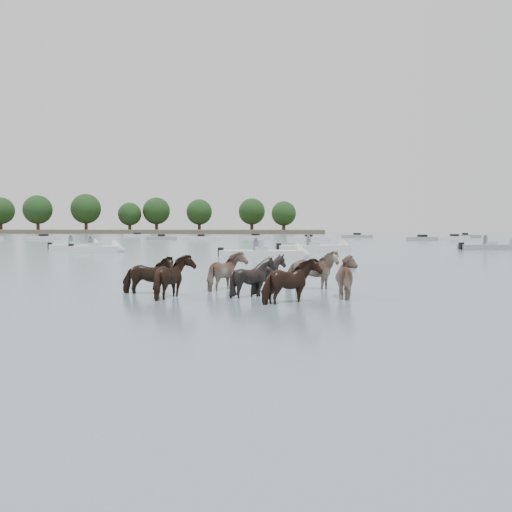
{
  "coord_description": "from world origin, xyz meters",
  "views": [
    {
      "loc": [
        4.07,
        -15.93,
        2.03
      ],
      "look_at": [
        2.61,
        1.73,
        1.1
      ],
      "focal_mm": 39.89,
      "sensor_mm": 36.0,
      "label": 1
    }
  ],
  "objects": [
    {
      "name": "pony_herd",
      "position": [
        2.65,
        0.76,
        0.5
      ],
      "size": [
        7.7,
        4.72,
        1.47
      ],
      "color": "black",
      "rests_on": "ground"
    },
    {
      "name": "motorboat_b",
      "position": [
        2.23,
        20.72,
        0.22
      ],
      "size": [
        6.05,
        1.71,
        1.92
      ],
      "rotation": [
        0.0,
        0.0,
        -0.02
      ],
      "color": "silver",
      "rests_on": "ground"
    },
    {
      "name": "distant_flotilla",
      "position": [
        1.18,
        73.27,
        0.26
      ],
      "size": [
        107.72,
        26.73,
        0.93
      ],
      "color": "silver",
      "rests_on": "ground"
    },
    {
      "name": "motorboat_a",
      "position": [
        -11.53,
        27.61,
        0.23
      ],
      "size": [
        4.51,
        1.89,
        1.92
      ],
      "rotation": [
        0.0,
        0.0,
        0.07
      ],
      "color": "silver",
      "rests_on": "ground"
    },
    {
      "name": "motorboat_c",
      "position": [
        5.72,
        31.19,
        0.22
      ],
      "size": [
        6.52,
        3.07,
        1.92
      ],
      "rotation": [
        0.0,
        0.0,
        0.24
      ],
      "color": "silver",
      "rests_on": "ground"
    },
    {
      "name": "motorboat_e",
      "position": [
        20.98,
        34.79,
        0.22
      ],
      "size": [
        5.96,
        2.76,
        1.92
      ],
      "rotation": [
        0.0,
        0.0,
        0.21
      ],
      "color": "gray",
      "rests_on": "ground"
    },
    {
      "name": "shoreline",
      "position": [
        -70.0,
        150.0,
        0.5
      ],
      "size": [
        160.0,
        30.0,
        1.0
      ],
      "primitive_type": "cube",
      "color": "#4C4233",
      "rests_on": "ground"
    },
    {
      "name": "treeline",
      "position": [
        -69.56,
        153.91,
        6.5
      ],
      "size": [
        148.32,
        20.09,
        11.83
      ],
      "color": "#382619",
      "rests_on": "ground"
    },
    {
      "name": "ground",
      "position": [
        0.0,
        0.0,
        0.0
      ],
      "size": [
        400.0,
        400.0,
        0.0
      ],
      "primitive_type": "plane",
      "color": "slate",
      "rests_on": "ground"
    },
    {
      "name": "motorboat_f",
      "position": [
        -14.85,
        31.84,
        0.23
      ],
      "size": [
        4.85,
        2.9,
        1.92
      ],
      "rotation": [
        0.0,
        0.0,
        0.3
      ],
      "color": "silver",
      "rests_on": "ground"
    },
    {
      "name": "swimming_pony",
      "position": [
        6.38,
        12.09,
        0.1
      ],
      "size": [
        0.72,
        0.44,
        0.44
      ],
      "color": "black",
      "rests_on": "ground"
    }
  ]
}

